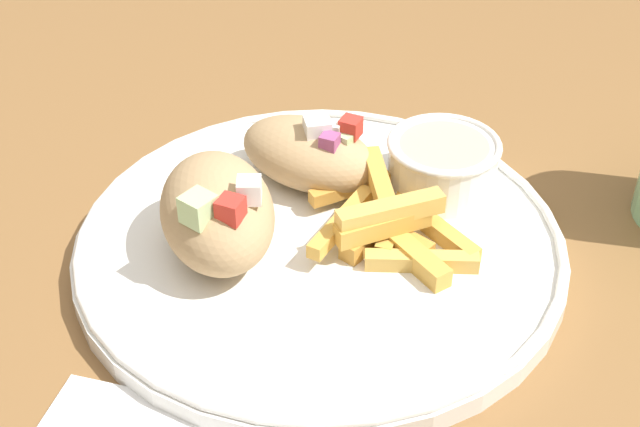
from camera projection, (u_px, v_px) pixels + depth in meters
The scene contains 6 objects.
table at pixel (374, 291), 0.64m from camera, with size 1.60×1.60×0.75m.
plate at pixel (320, 243), 0.58m from camera, with size 0.32×0.32×0.02m.
pita_sandwich_near at pixel (217, 211), 0.55m from camera, with size 0.13×0.12×0.06m.
pita_sandwich_far at pixel (309, 153), 0.62m from camera, with size 0.10×0.07×0.05m.
fries_pile at pixel (391, 224), 0.57m from camera, with size 0.12×0.12×0.03m.
sauce_ramekin at pixel (443, 162), 0.61m from camera, with size 0.08×0.08×0.04m.
Camera 1 is at (0.24, -0.41, 1.12)m, focal length 50.00 mm.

